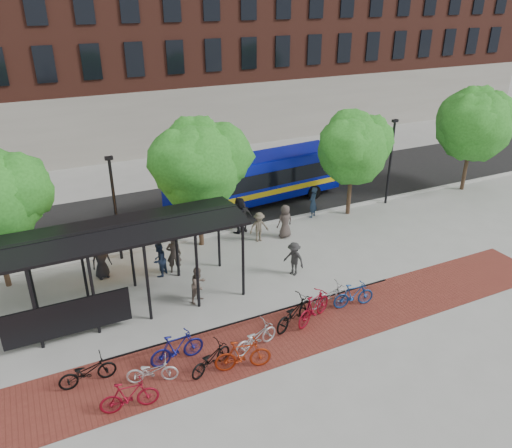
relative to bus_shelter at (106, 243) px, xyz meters
name	(u,v)px	position (x,y,z in m)	size (l,w,h in m)	color
ground	(284,260)	(8.13, 0.48, -3.00)	(160.00, 160.00, 0.00)	#9E9E99
asphalt_street	(221,202)	(8.13, 8.48, -2.99)	(160.00, 8.00, 0.01)	black
curb	(249,227)	(8.13, 4.48, -2.94)	(160.00, 0.25, 0.12)	#B7B7B2
brick_strip	(301,329)	(6.13, -4.52, -3.00)	(24.00, 3.00, 0.01)	maroon
bike_rack_rail	(260,325)	(4.83, -3.62, -3.00)	(12.00, 0.05, 0.95)	black
building_brick	(246,12)	(18.13, 26.48, 7.00)	(55.00, 14.00, 20.00)	#5B2A20
bus_shelter	(106,243)	(0.00, 0.00, 0.00)	(10.60, 3.07, 3.60)	black
tree_b	(199,160)	(5.23, 3.83, 1.46)	(5.15, 4.20, 6.47)	#382619
tree_c	(354,145)	(14.22, 3.83, 1.06)	(4.66, 3.80, 5.92)	#382619
tree_d	(475,121)	(23.23, 3.83, 1.47)	(5.39, 4.40, 6.55)	#382619
lamp_post_left	(115,206)	(1.13, 4.08, -0.25)	(0.35, 0.20, 5.12)	black
lamp_post_right	(390,160)	(17.13, 4.08, -0.25)	(0.35, 0.20, 5.12)	black
bus	(256,177)	(9.93, 7.41, -1.30)	(11.11, 3.36, 2.96)	#081398
bike_0	(87,372)	(-1.65, -3.98, -2.51)	(0.64, 1.85, 0.97)	black
bike_1	(129,396)	(-0.67, -5.72, -2.46)	(0.51, 1.81, 1.09)	maroon
bike_2	(152,371)	(0.27, -4.83, -2.55)	(0.59, 1.70, 0.89)	silver
bike_3	(177,348)	(1.32, -4.24, -2.41)	(0.55, 1.96, 1.18)	navy
bike_4	(211,358)	(2.22, -5.11, -2.53)	(0.62, 1.77, 0.93)	black
bike_5	(243,355)	(3.22, -5.56, -2.41)	(0.55, 1.96, 1.18)	maroon
bike_6	(256,337)	(4.06, -4.79, -2.50)	(0.66, 1.89, 0.99)	#B7B7BA
bike_8	(294,313)	(6.00, -4.14, -2.44)	(0.75, 2.14, 1.13)	black
bike_9	(314,307)	(6.83, -4.25, -2.38)	(0.58, 2.07, 1.24)	maroon
bike_10	(328,296)	(7.91, -3.63, -2.51)	(0.64, 1.84, 0.97)	#98989A
bike_11	(354,295)	(8.81, -4.11, -2.46)	(0.51, 1.79, 1.08)	navy
pedestrian_0	(101,260)	(0.02, 2.70, -2.13)	(0.85, 0.55, 1.74)	black
pedestrian_1	(174,254)	(3.08, 1.72, -2.08)	(0.67, 0.44, 1.84)	#37302C
pedestrian_2	(159,260)	(2.39, 1.70, -2.19)	(0.78, 0.61, 1.61)	#1C2943
pedestrian_3	(259,227)	(7.94, 2.86, -2.20)	(1.03, 0.59, 1.59)	brown
pedestrian_4	(243,217)	(7.69, 4.28, -2.18)	(0.96, 0.40, 1.64)	#252525
pedestrian_5	(240,215)	(7.49, 4.28, -2.02)	(1.82, 0.58, 1.97)	black
pedestrian_6	(285,221)	(9.37, 2.70, -2.10)	(0.87, 0.57, 1.79)	#443A36
pedestrian_7	(313,202)	(12.04, 4.28, -2.10)	(0.65, 0.43, 1.79)	#1D2E45
pedestrian_8	(199,285)	(3.28, -1.02, -2.20)	(0.77, 0.60, 1.59)	brown
pedestrian_9	(294,259)	(7.88, -0.83, -2.20)	(1.04, 0.60, 1.61)	#292929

